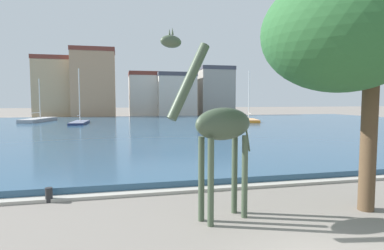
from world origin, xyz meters
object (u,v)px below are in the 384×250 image
giraffe_statue (219,128)px  sailboat_orange (248,121)px  mooring_bollard (49,195)px  sailboat_grey (41,121)px  sailboat_navy (80,123)px  shade_tree (376,31)px

giraffe_statue → sailboat_orange: size_ratio=0.68×
giraffe_statue → mooring_bollard: (-5.15, 2.85, -2.44)m
sailboat_orange → sailboat_grey: size_ratio=0.82×
sailboat_navy → sailboat_orange: (23.37, -2.27, 0.06)m
sailboat_grey → mooring_bollard: sailboat_grey is taller
mooring_bollard → sailboat_navy: bearing=94.8°
sailboat_navy → sailboat_grey: (-6.24, 6.00, 0.07)m
giraffe_statue → sailboat_orange: 37.53m
giraffe_statue → sailboat_orange: sailboat_orange is taller
giraffe_statue → mooring_bollard: giraffe_statue is taller
shade_tree → mooring_bollard: bearing=160.2°
sailboat_orange → shade_tree: sailboat_orange is taller
sailboat_orange → mooring_bollard: sailboat_orange is taller
sailboat_orange → shade_tree: bearing=-107.4°
sailboat_grey → shade_tree: 47.20m
sailboat_grey → sailboat_orange: bearing=-15.6°
shade_tree → sailboat_grey: bearing=113.5°
sailboat_orange → giraffe_statue: bearing=-114.3°
mooring_bollard → shade_tree: bearing=-19.8°
shade_tree → mooring_bollard: 11.54m
sailboat_navy → sailboat_grey: sailboat_navy is taller
sailboat_grey → shade_tree: size_ratio=1.30×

